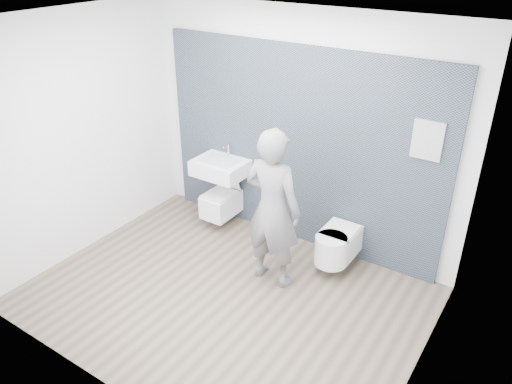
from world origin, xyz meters
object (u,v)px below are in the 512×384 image
Objects in this scene: toilet_rounded at (336,245)px; visitor at (273,209)px; toilet_square at (221,202)px; washbasin at (220,167)px.

visitor is at bearing -131.48° from toilet_rounded.
toilet_square reaches higher than toilet_rounded.
visitor is at bearing -28.77° from washbasin.
washbasin is at bearing -27.84° from visitor.
toilet_rounded is at bearing -130.56° from visitor.
toilet_square is 1.68m from toilet_rounded.
toilet_square is 1.46m from visitor.
visitor is (1.18, -0.65, 0.07)m from washbasin.
washbasin reaches higher than toilet_square.
washbasin is 1.02× the size of toilet_rounded.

